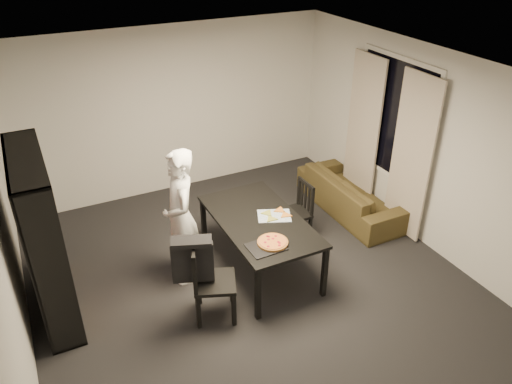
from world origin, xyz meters
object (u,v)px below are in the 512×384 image
pepperoni_pizza (273,242)px  bookshelf (44,238)px  baking_tray (266,247)px  sofa (351,194)px  chair_right (299,207)px  dining_table (260,224)px  person (181,217)px  chair_left (206,276)px

pepperoni_pizza → bookshelf: bearing=158.6°
baking_tray → pepperoni_pizza: bearing=13.1°
sofa → chair_right: bearing=104.3°
dining_table → chair_right: chair_right is taller
dining_table → person: bearing=164.0°
dining_table → person: size_ratio=1.01×
person → pepperoni_pizza: (0.80, -0.78, -0.11)m
chair_right → person: 1.73m
bookshelf → person: (1.49, -0.12, -0.09)m
sofa → bookshelf: bearing=93.5°
chair_left → person: (0.01, 0.77, 0.31)m
chair_left → baking_tray: chair_left is taller
person → bookshelf: bearing=-87.2°
chair_left → chair_right: (1.69, 0.88, -0.06)m
chair_left → pepperoni_pizza: (0.81, -0.01, 0.20)m
chair_right → pepperoni_pizza: 1.28m
person → sofa: person is taller
dining_table → chair_right: size_ratio=2.03×
bookshelf → chair_left: 1.77m
baking_tray → sofa: baking_tray is taller
bookshelf → dining_table: 2.44m
chair_left → person: bearing=20.7°
baking_tray → sofa: (2.05, 1.18, -0.45)m
bookshelf → person: bookshelf is taller
chair_right → baking_tray: bearing=-48.0°
chair_right → person: person is taller
baking_tray → pepperoni_pizza: 0.10m
chair_right → person: bearing=-87.4°
baking_tray → person: bearing=131.2°
chair_left → baking_tray: (0.71, -0.03, 0.18)m
bookshelf → dining_table: (2.39, -0.37, -0.30)m
dining_table → baking_tray: (-0.20, -0.55, 0.07)m
person → chair_right: bearing=100.8°
pepperoni_pizza → person: bearing=135.7°
chair_right → person: (-1.68, -0.10, 0.37)m
bookshelf → person: size_ratio=1.11×
person → baking_tray: (0.70, -0.80, -0.13)m
chair_left → person: size_ratio=0.56×
chair_left → person: person is taller
bookshelf → sofa: (4.24, 0.26, -0.67)m
pepperoni_pizza → baking_tray: bearing=-166.9°
pepperoni_pizza → chair_right: bearing=45.1°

